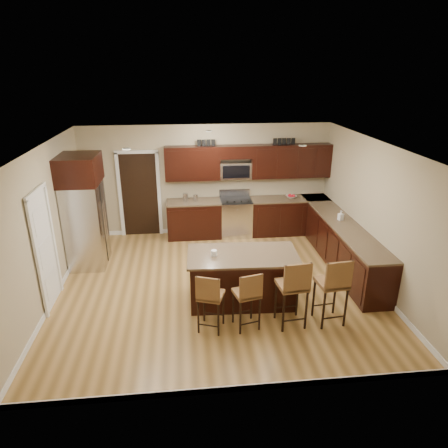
{
  "coord_description": "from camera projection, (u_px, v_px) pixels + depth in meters",
  "views": [
    {
      "loc": [
        -0.58,
        -6.74,
        3.96
      ],
      "look_at": [
        0.17,
        0.4,
        1.11
      ],
      "focal_mm": 32.0,
      "sensor_mm": 36.0,
      "label": 1
    }
  ],
  "objects": [
    {
      "name": "refrigerator",
      "position": [
        84.0,
        211.0,
        8.15
      ],
      "size": [
        0.79,
        0.95,
        2.35
      ],
      "color": "silver",
      "rests_on": "floor"
    },
    {
      "name": "base_cabinets",
      "position": [
        294.0,
        231.0,
        9.1
      ],
      "size": [
        4.02,
        3.96,
        0.92
      ],
      "color": "black",
      "rests_on": "floor"
    },
    {
      "name": "fruit_bowl",
      "position": [
        291.0,
        197.0,
        9.86
      ],
      "size": [
        0.3,
        0.3,
        0.06
      ],
      "primitive_type": "imported",
      "rotation": [
        0.0,
        0.0,
        0.24
      ],
      "color": "silver",
      "rests_on": "base_cabinets"
    },
    {
      "name": "letter_decor",
      "position": [
        245.0,
        142.0,
        9.38
      ],
      "size": [
        2.2,
        0.03,
        0.15
      ],
      "primitive_type": null,
      "color": "black",
      "rests_on": "upper_cabinets"
    },
    {
      "name": "upper_cabinets",
      "position": [
        251.0,
        161.0,
        9.56
      ],
      "size": [
        4.0,
        0.33,
        0.8
      ],
      "color": "black",
      "rests_on": "wall_back"
    },
    {
      "name": "doorway",
      "position": [
        140.0,
        195.0,
        9.73
      ],
      "size": [
        0.85,
        0.03,
        2.06
      ],
      "primitive_type": "cube",
      "color": "black",
      "rests_on": "floor"
    },
    {
      "name": "wall_right",
      "position": [
        375.0,
        214.0,
        7.54
      ],
      "size": [
        0.0,
        5.5,
        5.5
      ],
      "primitive_type": "plane",
      "rotation": [
        1.57,
        0.0,
        -1.57
      ],
      "color": "tan",
      "rests_on": "floor"
    },
    {
      "name": "floor_mat",
      "position": [
        237.0,
        247.0,
        9.33
      ],
      "size": [
        0.89,
        0.67,
        0.01
      ],
      "primitive_type": "cube",
      "rotation": [
        0.0,
        0.0,
        -0.16
      ],
      "color": "brown",
      "rests_on": "floor"
    },
    {
      "name": "soap_bottle",
      "position": [
        341.0,
        215.0,
        8.42
      ],
      "size": [
        0.12,
        0.12,
        0.21
      ],
      "primitive_type": "imported",
      "rotation": [
        0.0,
        0.0,
        0.3
      ],
      "color": "#B2B2B2",
      "rests_on": "base_cabinets"
    },
    {
      "name": "pantry_door",
      "position": [
        45.0,
        251.0,
        6.8
      ],
      "size": [
        0.03,
        0.8,
        2.04
      ],
      "primitive_type": "cube",
      "color": "white",
      "rests_on": "floor"
    },
    {
      "name": "canister_tall",
      "position": [
        185.0,
        197.0,
        9.58
      ],
      "size": [
        0.12,
        0.12,
        0.2
      ],
      "primitive_type": "cylinder",
      "color": "silver",
      "rests_on": "base_cabinets"
    },
    {
      "name": "range",
      "position": [
        236.0,
        217.0,
        9.9
      ],
      "size": [
        0.76,
        0.64,
        1.11
      ],
      "color": "silver",
      "rests_on": "floor"
    },
    {
      "name": "ceiling",
      "position": [
        216.0,
        146.0,
        6.75
      ],
      "size": [
        6.0,
        6.0,
        0.0
      ],
      "primitive_type": "plane",
      "rotation": [
        3.14,
        0.0,
        0.0
      ],
      "color": "silver",
      "rests_on": "wall_back"
    },
    {
      "name": "microwave",
      "position": [
        235.0,
        170.0,
        9.62
      ],
      "size": [
        0.76,
        0.31,
        0.4
      ],
      "primitive_type": "cube",
      "color": "silver",
      "rests_on": "upper_cabinets"
    },
    {
      "name": "stool_mid",
      "position": [
        248.0,
        294.0,
        6.24
      ],
      "size": [
        0.46,
        0.46,
        1.02
      ],
      "rotation": [
        0.0,
        0.0,
        0.24
      ],
      "color": "brown",
      "rests_on": "floor"
    },
    {
      "name": "wall_back",
      "position": [
        207.0,
        180.0,
        9.79
      ],
      "size": [
        6.0,
        0.0,
        6.0
      ],
      "primitive_type": "plane",
      "rotation": [
        1.57,
        0.0,
        0.0
      ],
      "color": "tan",
      "rests_on": "floor"
    },
    {
      "name": "stool_left",
      "position": [
        210.0,
        296.0,
        6.19
      ],
      "size": [
        0.49,
        0.49,
        1.02
      ],
      "rotation": [
        0.0,
        0.0,
        -0.34
      ],
      "color": "brown",
      "rests_on": "floor"
    },
    {
      "name": "wall_left",
      "position": [
        46.0,
        227.0,
        6.95
      ],
      "size": [
        0.0,
        5.5,
        5.5
      ],
      "primitive_type": "plane",
      "rotation": [
        1.57,
        0.0,
        1.57
      ],
      "color": "tan",
      "rests_on": "floor"
    },
    {
      "name": "island",
      "position": [
        242.0,
        279.0,
        7.1
      ],
      "size": [
        1.96,
        1.1,
        0.92
      ],
      "rotation": [
        0.0,
        0.0,
        -0.05
      ],
      "color": "black",
      "rests_on": "floor"
    },
    {
      "name": "island_jar",
      "position": [
        214.0,
        253.0,
        6.85
      ],
      "size": [
        0.1,
        0.1,
        0.1
      ],
      "primitive_type": "cylinder",
      "color": "white",
      "rests_on": "island"
    },
    {
      "name": "floor",
      "position": [
        217.0,
        285.0,
        7.74
      ],
      "size": [
        6.0,
        6.0,
        0.0
      ],
      "primitive_type": "plane",
      "color": "#A47B41",
      "rests_on": "ground"
    },
    {
      "name": "canister_short",
      "position": [
        196.0,
        198.0,
        9.61
      ],
      "size": [
        0.11,
        0.11,
        0.16
      ],
      "primitive_type": "cylinder",
      "color": "silver",
      "rests_on": "base_cabinets"
    },
    {
      "name": "stool_right",
      "position": [
        294.0,
        286.0,
        6.26
      ],
      "size": [
        0.49,
        0.49,
        1.19
      ],
      "rotation": [
        0.0,
        0.0,
        0.1
      ],
      "color": "brown",
      "rests_on": "floor"
    },
    {
      "name": "stool_extra",
      "position": [
        334.0,
        284.0,
        6.33
      ],
      "size": [
        0.49,
        0.49,
        1.19
      ],
      "rotation": [
        0.0,
        0.0,
        0.1
      ],
      "color": "brown",
      "rests_on": "floor"
    }
  ]
}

